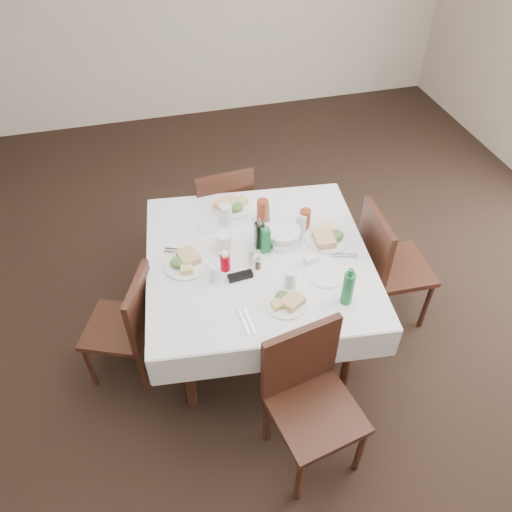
# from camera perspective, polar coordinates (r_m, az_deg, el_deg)

# --- Properties ---
(ground_plane) EXTENTS (7.00, 7.00, 0.00)m
(ground_plane) POSITION_cam_1_polar(r_m,az_deg,el_deg) (3.58, 1.55, -9.93)
(ground_plane) COLOR black
(room_shell) EXTENTS (6.04, 7.04, 2.80)m
(room_shell) POSITION_cam_1_polar(r_m,az_deg,el_deg) (2.43, 2.33, 14.82)
(room_shell) COLOR beige
(room_shell) RESTS_ON ground
(dining_table) EXTENTS (1.51, 1.51, 0.76)m
(dining_table) POSITION_cam_1_polar(r_m,az_deg,el_deg) (3.13, 0.26, -1.03)
(dining_table) COLOR #321A0F
(dining_table) RESTS_ON ground
(chair_north) EXTENTS (0.46, 0.46, 0.90)m
(chair_north) POSITION_cam_1_polar(r_m,az_deg,el_deg) (3.84, -3.83, 5.35)
(chair_north) COLOR #321A0F
(chair_north) RESTS_ON ground
(chair_south) EXTENTS (0.52, 0.52, 0.93)m
(chair_south) POSITION_cam_1_polar(r_m,az_deg,el_deg) (2.76, 6.00, -15.12)
(chair_south) COLOR #321A0F
(chair_south) RESTS_ON ground
(chair_east) EXTENTS (0.46, 0.46, 0.93)m
(chair_east) POSITION_cam_1_polar(r_m,az_deg,el_deg) (3.48, 14.60, -0.56)
(chair_east) COLOR #321A0F
(chair_east) RESTS_ON ground
(chair_west) EXTENTS (0.52, 0.52, 0.84)m
(chair_west) POSITION_cam_1_polar(r_m,az_deg,el_deg) (3.18, -14.30, -7.29)
(chair_west) COLOR #321A0F
(chair_west) RESTS_ON ground
(meal_north) EXTENTS (0.28, 0.28, 0.06)m
(meal_north) POSITION_cam_1_polar(r_m,az_deg,el_deg) (3.43, -2.75, 5.82)
(meal_north) COLOR white
(meal_north) RESTS_ON dining_table
(meal_south) EXTENTS (0.23, 0.23, 0.05)m
(meal_south) POSITION_cam_1_polar(r_m,az_deg,el_deg) (2.79, 3.52, -5.24)
(meal_south) COLOR white
(meal_south) RESTS_ON dining_table
(meal_east) EXTENTS (0.29, 0.29, 0.06)m
(meal_east) POSITION_cam_1_polar(r_m,az_deg,el_deg) (3.20, 8.20, 2.16)
(meal_east) COLOR white
(meal_east) RESTS_ON dining_table
(meal_west) EXTENTS (0.27, 0.27, 0.06)m
(meal_west) POSITION_cam_1_polar(r_m,az_deg,el_deg) (3.03, -8.05, -0.69)
(meal_west) COLOR white
(meal_west) RESTS_ON dining_table
(side_plate_a) EXTENTS (0.15, 0.15, 0.01)m
(side_plate_a) POSITION_cam_1_polar(r_m,az_deg,el_deg) (3.29, -5.54, 3.36)
(side_plate_a) COLOR white
(side_plate_a) RESTS_ON dining_table
(side_plate_b) EXTENTS (0.18, 0.18, 0.01)m
(side_plate_b) POSITION_cam_1_polar(r_m,az_deg,el_deg) (2.96, 8.01, -2.44)
(side_plate_b) COLOR white
(side_plate_b) RESTS_ON dining_table
(water_n) EXTENTS (0.08, 0.08, 0.14)m
(water_n) POSITION_cam_1_polar(r_m,az_deg,el_deg) (3.27, -3.43, 4.70)
(water_n) COLOR silver
(water_n) RESTS_ON dining_table
(water_s) EXTENTS (0.07, 0.07, 0.13)m
(water_s) POSITION_cam_1_polar(r_m,az_deg,el_deg) (2.85, 3.95, -2.70)
(water_s) COLOR silver
(water_s) RESTS_ON dining_table
(water_e) EXTENTS (0.07, 0.07, 0.13)m
(water_e) POSITION_cam_1_polar(r_m,az_deg,el_deg) (3.23, 5.20, 3.83)
(water_e) COLOR silver
(water_e) RESTS_ON dining_table
(water_w) EXTENTS (0.06, 0.06, 0.12)m
(water_w) POSITION_cam_1_polar(r_m,az_deg,el_deg) (2.89, -4.72, -1.97)
(water_w) COLOR silver
(water_w) RESTS_ON dining_table
(iced_tea_a) EXTENTS (0.08, 0.08, 0.16)m
(iced_tea_a) POSITION_cam_1_polar(r_m,az_deg,el_deg) (3.29, 0.74, 5.23)
(iced_tea_a) COLOR brown
(iced_tea_a) RESTS_ON dining_table
(iced_tea_b) EXTENTS (0.07, 0.07, 0.15)m
(iced_tea_b) POSITION_cam_1_polar(r_m,az_deg,el_deg) (3.24, 5.63, 4.18)
(iced_tea_b) COLOR brown
(iced_tea_b) RESTS_ON dining_table
(bread_basket) EXTENTS (0.25, 0.25, 0.08)m
(bread_basket) POSITION_cam_1_polar(r_m,az_deg,el_deg) (3.17, 3.04, 2.44)
(bread_basket) COLOR silver
(bread_basket) RESTS_ON dining_table
(oil_cruet_dark) EXTENTS (0.06, 0.06, 0.23)m
(oil_cruet_dark) POSITION_cam_1_polar(r_m,az_deg,el_deg) (3.07, 0.41, 2.51)
(oil_cruet_dark) COLOR black
(oil_cruet_dark) RESTS_ON dining_table
(oil_cruet_green) EXTENTS (0.05, 0.05, 0.22)m
(oil_cruet_green) POSITION_cam_1_polar(r_m,az_deg,el_deg) (3.04, 1.06, 1.91)
(oil_cruet_green) COLOR #156831
(oil_cruet_green) RESTS_ON dining_table
(ketchup_bottle) EXTENTS (0.06, 0.06, 0.13)m
(ketchup_bottle) POSITION_cam_1_polar(r_m,az_deg,el_deg) (2.96, -3.55, -0.65)
(ketchup_bottle) COLOR #A8000F
(ketchup_bottle) RESTS_ON dining_table
(salt_shaker) EXTENTS (0.04, 0.04, 0.08)m
(salt_shaker) POSITION_cam_1_polar(r_m,az_deg,el_deg) (3.00, -0.54, -0.29)
(salt_shaker) COLOR white
(salt_shaker) RESTS_ON dining_table
(pepper_shaker) EXTENTS (0.03, 0.03, 0.07)m
(pepper_shaker) POSITION_cam_1_polar(r_m,az_deg,el_deg) (2.97, 0.22, -0.87)
(pepper_shaker) COLOR #432E19
(pepper_shaker) RESTS_ON dining_table
(coffee_mug) EXTENTS (0.15, 0.15, 0.11)m
(coffee_mug) POSITION_cam_1_polar(r_m,az_deg,el_deg) (3.10, -3.67, 1.57)
(coffee_mug) COLOR white
(coffee_mug) RESTS_ON dining_table
(sunglasses) EXTENTS (0.15, 0.06, 0.03)m
(sunglasses) POSITION_cam_1_polar(r_m,az_deg,el_deg) (2.93, -1.82, -2.31)
(sunglasses) COLOR black
(sunglasses) RESTS_ON dining_table
(green_bottle) EXTENTS (0.07, 0.07, 0.25)m
(green_bottle) POSITION_cam_1_polar(r_m,az_deg,el_deg) (2.78, 10.48, -3.60)
(green_bottle) COLOR #156831
(green_bottle) RESTS_ON dining_table
(sugar_caddy) EXTENTS (0.10, 0.07, 0.04)m
(sugar_caddy) POSITION_cam_1_polar(r_m,az_deg,el_deg) (3.04, 6.33, -0.33)
(sugar_caddy) COLOR white
(sugar_caddy) RESTS_ON dining_table
(cutlery_n) EXTENTS (0.10, 0.21, 0.01)m
(cutlery_n) POSITION_cam_1_polar(r_m,az_deg,el_deg) (3.39, 1.14, 5.02)
(cutlery_n) COLOR silver
(cutlery_n) RESTS_ON dining_table
(cutlery_s) EXTENTS (0.06, 0.19, 0.01)m
(cutlery_s) POSITION_cam_1_polar(r_m,az_deg,el_deg) (2.72, -1.05, -7.49)
(cutlery_s) COLOR silver
(cutlery_s) RESTS_ON dining_table
(cutlery_e) EXTENTS (0.17, 0.09, 0.01)m
(cutlery_e) POSITION_cam_1_polar(r_m,az_deg,el_deg) (3.12, 10.00, 0.05)
(cutlery_e) COLOR silver
(cutlery_e) RESTS_ON dining_table
(cutlery_w) EXTENTS (0.20, 0.12, 0.01)m
(cutlery_w) POSITION_cam_1_polar(r_m,az_deg,el_deg) (3.13, -8.75, 0.52)
(cutlery_w) COLOR silver
(cutlery_w) RESTS_ON dining_table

